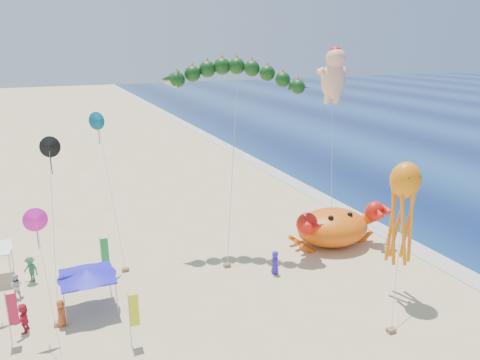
% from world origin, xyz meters
% --- Properties ---
extents(ground, '(320.00, 320.00, 0.00)m').
position_xyz_m(ground, '(0.00, 0.00, 0.00)').
color(ground, '#D1B784').
rests_on(ground, ground).
extents(foam_strip, '(320.00, 320.00, 0.00)m').
position_xyz_m(foam_strip, '(12.00, 0.00, 0.01)').
color(foam_strip, silver).
rests_on(foam_strip, ground).
extents(crab_inflatable, '(8.19, 5.05, 3.59)m').
position_xyz_m(crab_inflatable, '(6.32, 2.05, 1.58)').
color(crab_inflatable, '#E55B0C').
rests_on(crab_inflatable, ground).
extents(dragon_kite, '(11.06, 7.18, 14.48)m').
position_xyz_m(dragon_kite, '(-0.77, 5.83, 13.26)').
color(dragon_kite, '#0E3410').
rests_on(dragon_kite, ground).
extents(cherub_kite, '(3.42, 5.10, 15.65)m').
position_xyz_m(cherub_kite, '(9.20, 7.37, 13.33)').
color(cherub_kite, '#FCBE9A').
rests_on(cherub_kite, ground).
extents(octopus_kite, '(4.56, 4.68, 8.92)m').
position_xyz_m(octopus_kite, '(5.78, -6.02, 6.11)').
color(octopus_kite, orange).
rests_on(octopus_kite, ground).
extents(canopy_blue, '(3.50, 3.50, 2.71)m').
position_xyz_m(canopy_blue, '(-13.15, -0.19, 2.44)').
color(canopy_blue, gray).
rests_on(canopy_blue, ground).
extents(feather_flags, '(9.80, 8.32, 3.20)m').
position_xyz_m(feather_flags, '(-15.17, -0.27, 2.01)').
color(feather_flags, gray).
rests_on(feather_flags, ground).
extents(beachgoers, '(27.57, 7.73, 1.85)m').
position_xyz_m(beachgoers, '(-12.44, 1.11, 0.88)').
color(beachgoers, white).
rests_on(beachgoers, ground).
extents(small_kites, '(8.46, 11.44, 11.35)m').
position_xyz_m(small_kites, '(-14.69, 2.18, 8.06)').
color(small_kites, '#D4469B').
rests_on(small_kites, ground).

